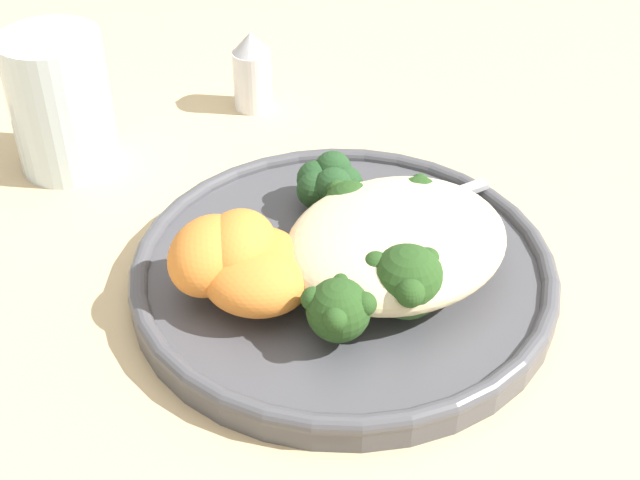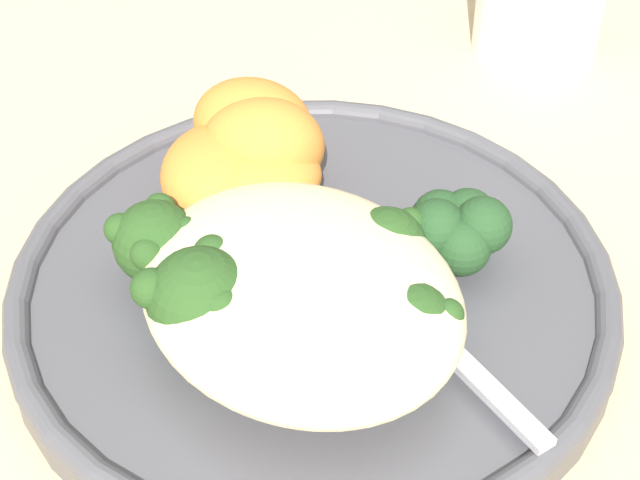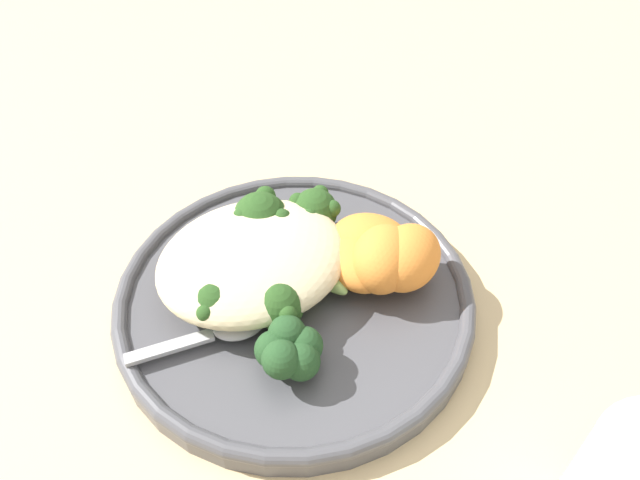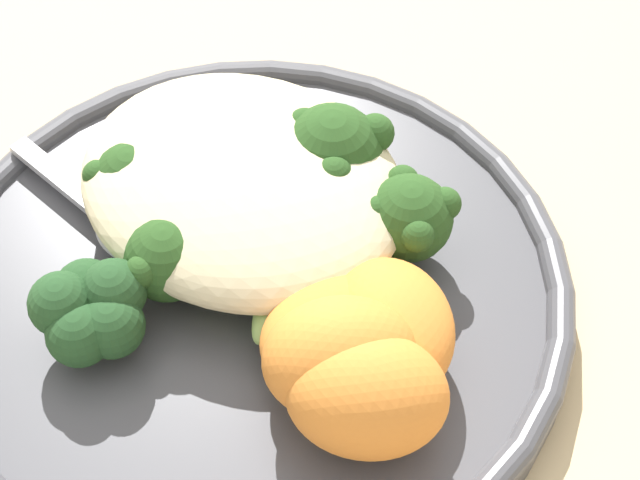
# 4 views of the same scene
# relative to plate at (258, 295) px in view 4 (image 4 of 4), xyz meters

# --- Properties ---
(ground_plane) EXTENTS (4.00, 4.00, 0.00)m
(ground_plane) POSITION_rel_plate_xyz_m (-0.00, 0.01, -0.01)
(ground_plane) COLOR #D6B784
(plate) EXTENTS (0.27, 0.27, 0.02)m
(plate) POSITION_rel_plate_xyz_m (0.00, 0.00, 0.00)
(plate) COLOR #4C4C51
(plate) RESTS_ON ground_plane
(quinoa_mound) EXTENTS (0.14, 0.12, 0.04)m
(quinoa_mound) POSITION_rel_plate_xyz_m (-0.03, 0.02, 0.03)
(quinoa_mound) COLOR beige
(quinoa_mound) RESTS_ON plate
(broccoli_stalk_0) EXTENTS (0.05, 0.09, 0.04)m
(broccoli_stalk_0) POSITION_rel_plate_xyz_m (0.04, 0.04, 0.03)
(broccoli_stalk_0) COLOR #8EB25B
(broccoli_stalk_0) RESTS_ON plate
(broccoli_stalk_1) EXTENTS (0.06, 0.11, 0.04)m
(broccoli_stalk_1) POSITION_rel_plate_xyz_m (0.00, 0.05, 0.03)
(broccoli_stalk_1) COLOR #8EB25B
(broccoli_stalk_1) RESTS_ON plate
(broccoli_stalk_2) EXTENTS (0.09, 0.07, 0.03)m
(broccoli_stalk_2) POSITION_rel_plate_xyz_m (-0.02, 0.03, 0.03)
(broccoli_stalk_2) COLOR #8EB25B
(broccoli_stalk_2) RESTS_ON plate
(broccoli_stalk_3) EXTENTS (0.11, 0.03, 0.03)m
(broccoli_stalk_3) POSITION_rel_plate_xyz_m (-0.05, -0.00, 0.03)
(broccoli_stalk_3) COLOR #8EB25B
(broccoli_stalk_3) RESTS_ON plate
(broccoli_stalk_4) EXTENTS (0.08, 0.05, 0.04)m
(broccoli_stalk_4) POSITION_rel_plate_xyz_m (-0.02, -0.02, 0.03)
(broccoli_stalk_4) COLOR #8EB25B
(broccoli_stalk_4) RESTS_ON plate
(sweet_potato_chunk_0) EXTENTS (0.07, 0.07, 0.04)m
(sweet_potato_chunk_0) POSITION_rel_plate_xyz_m (0.07, -0.03, 0.03)
(sweet_potato_chunk_0) COLOR orange
(sweet_potato_chunk_0) RESTS_ON plate
(sweet_potato_chunk_1) EXTENTS (0.07, 0.07, 0.05)m
(sweet_potato_chunk_1) POSITION_rel_plate_xyz_m (0.06, -0.02, 0.03)
(sweet_potato_chunk_1) COLOR orange
(sweet_potato_chunk_1) RESTS_ON plate
(sweet_potato_chunk_2) EXTENTS (0.08, 0.08, 0.03)m
(sweet_potato_chunk_2) POSITION_rel_plate_xyz_m (0.06, 0.00, 0.03)
(sweet_potato_chunk_2) COLOR orange
(sweet_potato_chunk_2) RESTS_ON plate
(sweet_potato_chunk_3) EXTENTS (0.07, 0.07, 0.03)m
(sweet_potato_chunk_3) POSITION_rel_plate_xyz_m (0.05, -0.01, 0.03)
(sweet_potato_chunk_3) COLOR orange
(sweet_potato_chunk_3) RESTS_ON plate
(kale_tuft) EXTENTS (0.05, 0.05, 0.03)m
(kale_tuft) POSITION_rel_plate_xyz_m (-0.04, -0.06, 0.03)
(kale_tuft) COLOR #234723
(kale_tuft) RESTS_ON plate
(spoon) EXTENTS (0.10, 0.03, 0.01)m
(spoon) POSITION_rel_plate_xyz_m (-0.06, -0.01, 0.01)
(spoon) COLOR #B7B7BC
(spoon) RESTS_ON plate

